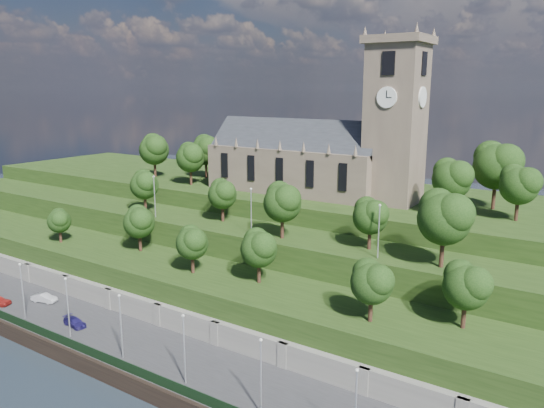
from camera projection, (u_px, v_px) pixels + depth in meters
The scene contains 16 objects.
ground at pixel (119, 388), 60.33m from camera, with size 320.00×320.00×0.00m, color #1B252C.
promenade at pixel (157, 358), 64.99m from camera, with size 160.00×12.00×2.00m, color #2D2D30.
quay_wall at pixel (118, 379), 60.05m from camera, with size 160.00×0.50×2.20m, color black.
fence at pixel (122, 365), 60.26m from camera, with size 160.00×0.10×1.20m, color black.
retaining_wall at pixel (190, 329), 69.53m from camera, with size 160.00×2.10×5.00m.
embankment_lower at pixel (218, 303), 74.12m from camera, with size 160.00×12.00×8.00m, color #1F3612.
embankment_upper at pixel (263, 267), 82.64m from camera, with size 160.00×10.00×12.00m, color #1F3612.
hilltop at pixel (326, 229), 99.41m from camera, with size 160.00×32.00×15.00m, color #1F3612.
church at pixel (321, 152), 92.49m from camera, with size 38.60×12.35×27.60m.
trees_lower at pixel (246, 247), 69.91m from camera, with size 69.68×8.84×7.40m.
trees_upper at pixel (304, 202), 74.91m from camera, with size 58.63×8.56×9.57m.
trees_hilltop at pixel (319, 159), 92.08m from camera, with size 75.76×16.28×10.50m.
lamp_posts_promenade at pixel (121, 322), 62.02m from camera, with size 60.36×0.36×8.06m.
lamp_posts_upper at pixel (251, 208), 78.02m from camera, with size 40.36×0.36×7.13m.
car_middle at pixel (44, 298), 79.29m from camera, with size 1.37×3.93×1.29m, color #98989C.
car_right at pixel (75, 322), 71.30m from camera, with size 1.59×3.92×1.14m, color #1C164E.
Camera 1 is at (44.64, -35.70, 33.41)m, focal length 35.00 mm.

